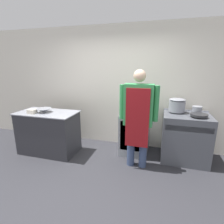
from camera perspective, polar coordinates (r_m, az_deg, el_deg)
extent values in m
plane|color=#2D2D33|center=(3.01, -7.14, -22.81)|extent=(14.00, 14.00, 0.00)
cube|color=silver|center=(4.04, 1.75, 7.96)|extent=(8.00, 0.05, 2.70)
cube|color=#2D2D33|center=(4.03, -19.92, -6.37)|extent=(1.20, 0.65, 0.87)
cube|color=gray|center=(3.90, -20.49, -0.21)|extent=(1.25, 0.68, 0.02)
cube|color=#4C4F56|center=(3.76, 22.71, -7.71)|extent=(0.87, 0.70, 0.93)
cube|color=gray|center=(3.35, 23.83, -5.11)|extent=(0.80, 0.03, 0.10)
cube|color=gray|center=(3.93, 22.88, 0.58)|extent=(0.87, 0.03, 0.02)
cube|color=#93999E|center=(3.81, 7.41, -6.74)|extent=(0.57, 0.66, 0.88)
cube|color=silver|center=(3.51, 6.64, -7.95)|extent=(0.49, 0.02, 0.61)
cylinder|color=#38476B|center=(3.33, 6.21, -10.61)|extent=(0.14, 0.14, 0.82)
cylinder|color=#38476B|center=(3.30, 10.13, -10.97)|extent=(0.14, 0.14, 0.82)
cube|color=#338C4C|center=(3.06, 8.69, 2.31)|extent=(0.50, 0.22, 0.72)
cube|color=maroon|center=(3.00, 8.23, -2.15)|extent=(0.40, 0.02, 1.03)
cylinder|color=#338C4C|center=(3.10, 3.30, 3.31)|extent=(0.09, 0.09, 0.61)
cylinder|color=#338C4C|center=(3.03, 14.26, 2.60)|extent=(0.09, 0.09, 0.61)
sphere|color=beige|center=(2.99, 9.06, 11.60)|extent=(0.21, 0.21, 0.21)
cone|color=gray|center=(3.91, -21.38, 0.51)|extent=(0.31, 0.31, 0.08)
cube|color=silver|center=(3.91, -24.65, 0.20)|extent=(0.15, 0.15, 0.08)
cylinder|color=gray|center=(3.68, 20.42, 1.81)|extent=(0.31, 0.31, 0.22)
ellipsoid|color=gray|center=(3.66, 20.61, 3.81)|extent=(0.31, 0.31, 0.05)
cylinder|color=#262628|center=(3.52, 26.55, -0.90)|extent=(0.30, 0.30, 0.04)
cylinder|color=gray|center=(3.74, 25.98, 0.72)|extent=(0.18, 0.18, 0.13)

